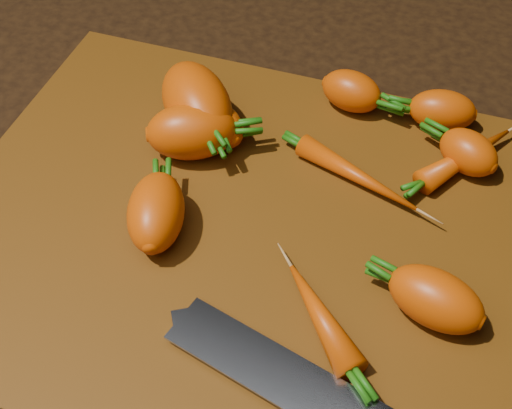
% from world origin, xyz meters
% --- Properties ---
extents(ground, '(2.00, 2.00, 0.01)m').
position_xyz_m(ground, '(0.00, 0.00, -0.01)').
color(ground, black).
extents(cutting_board, '(0.50, 0.40, 0.01)m').
position_xyz_m(cutting_board, '(0.00, 0.00, 0.01)').
color(cutting_board, '#502B08').
rests_on(cutting_board, ground).
extents(carrot_0, '(0.09, 0.08, 0.05)m').
position_xyz_m(carrot_0, '(-0.08, 0.07, 0.04)').
color(carrot_0, '#D74803').
rests_on(carrot_0, cutting_board).
extents(carrot_1, '(0.07, 0.06, 0.04)m').
position_xyz_m(carrot_1, '(-0.06, 0.09, 0.03)').
color(carrot_1, '#D74803').
rests_on(carrot_1, cutting_board).
extents(carrot_2, '(0.11, 0.11, 0.06)m').
position_xyz_m(carrot_2, '(-0.09, 0.10, 0.04)').
color(carrot_2, '#D74803').
rests_on(carrot_2, cutting_board).
extents(carrot_3, '(0.07, 0.09, 0.04)m').
position_xyz_m(carrot_3, '(-0.07, -0.03, 0.03)').
color(carrot_3, '#D74803').
rests_on(carrot_3, cutting_board).
extents(carrot_4, '(0.06, 0.04, 0.04)m').
position_xyz_m(carrot_4, '(0.12, 0.17, 0.03)').
color(carrot_4, '#D74803').
rests_on(carrot_4, cutting_board).
extents(carrot_5, '(0.06, 0.05, 0.04)m').
position_xyz_m(carrot_5, '(0.04, 0.17, 0.03)').
color(carrot_5, '#D74803').
rests_on(carrot_5, cutting_board).
extents(carrot_6, '(0.08, 0.06, 0.04)m').
position_xyz_m(carrot_6, '(0.15, -0.04, 0.03)').
color(carrot_6, '#D74803').
rests_on(carrot_6, cutting_board).
extents(carrot_7, '(0.08, 0.10, 0.02)m').
position_xyz_m(carrot_7, '(0.15, 0.13, 0.02)').
color(carrot_7, '#D74803').
rests_on(carrot_7, cutting_board).
extents(carrot_8, '(0.12, 0.06, 0.02)m').
position_xyz_m(carrot_8, '(0.07, 0.07, 0.02)').
color(carrot_8, '#D74803').
rests_on(carrot_8, cutting_board).
extents(carrot_9, '(0.08, 0.09, 0.02)m').
position_xyz_m(carrot_9, '(0.08, -0.07, 0.02)').
color(carrot_9, '#D74803').
rests_on(carrot_9, cutting_board).
extents(carrot_10, '(0.07, 0.06, 0.04)m').
position_xyz_m(carrot_10, '(0.15, 0.12, 0.03)').
color(carrot_10, '#D74803').
rests_on(carrot_10, cutting_board).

